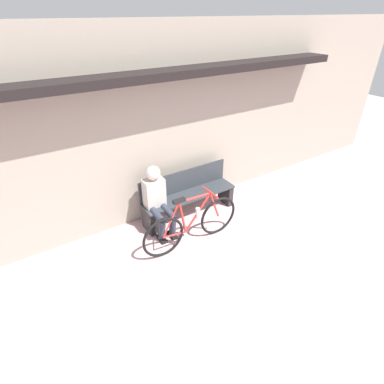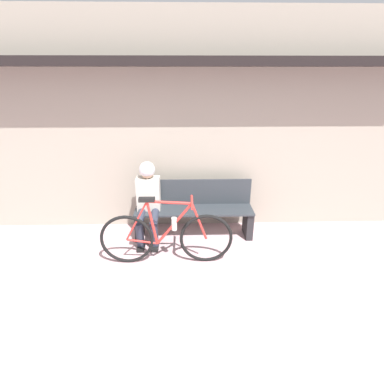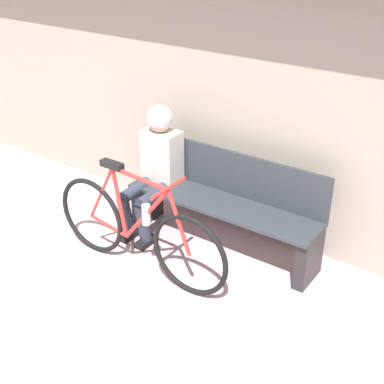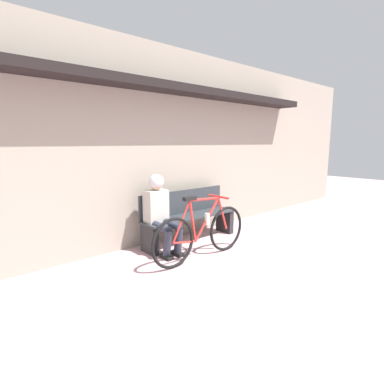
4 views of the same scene
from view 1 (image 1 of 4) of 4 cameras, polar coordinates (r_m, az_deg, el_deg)
The scene contains 5 objects.
ground_plane at distance 4.22m, azimuth 16.26°, elevation -21.65°, with size 24.00×24.00×0.00m, color #C69EA3.
storefront_wall at distance 5.10m, azimuth -5.18°, elevation 12.71°, with size 12.00×0.56×3.20m.
park_bench_near at distance 5.42m, azimuth -0.76°, elevation -0.65°, with size 1.76×0.42×0.86m.
bicycle at distance 4.77m, azimuth 0.05°, elevation -6.15°, with size 1.73×0.40×0.94m.
person_seated at distance 4.92m, azimuth -6.72°, elevation -0.74°, with size 0.34×0.61×1.19m.
Camera 1 is at (-2.22, -1.43, 3.29)m, focal length 28.00 mm.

